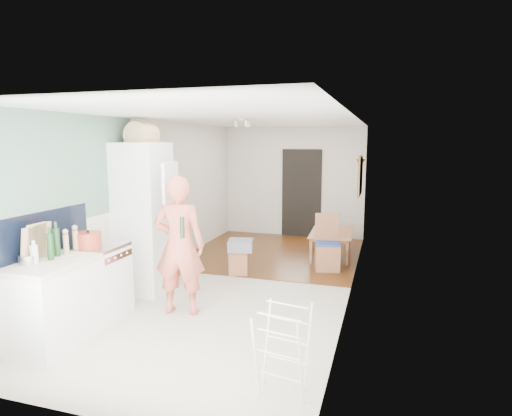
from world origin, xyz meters
The scene contains 32 objects.
room_shell centered at (0.00, 0.00, 1.25)m, with size 3.20×7.00×2.50m, color silver, non-canonical shape.
floor centered at (0.00, 0.00, 0.00)m, with size 3.20×7.00×0.01m, color beige.
wood_floor_overlay centered at (0.00, 1.85, 0.01)m, with size 3.20×3.30×0.01m, color #613111.
sage_wall_panel centered at (-1.59, -2.00, 1.85)m, with size 0.02×3.00×1.30m, color slate.
tile_splashback centered at (-1.59, -2.55, 1.15)m, with size 0.02×1.90×0.50m, color black.
doorway_recess centered at (0.20, 3.48, 1.00)m, with size 0.90×0.04×2.00m, color black.
base_cabinet centered at (-1.30, -2.55, 0.43)m, with size 0.60×0.90×0.86m, color white.
worktop centered at (-1.30, -2.55, 0.89)m, with size 0.62×0.92×0.06m, color #F0DDCB.
range_cooker centered at (-1.30, -1.80, 0.44)m, with size 0.60×0.60×0.88m, color white.
cooker_top centered at (-1.30, -1.80, 0.90)m, with size 0.60×0.60×0.04m, color silver.
fridge_housing centered at (-1.27, -0.78, 1.07)m, with size 0.66×0.66×2.15m, color white.
fridge_door centered at (-0.66, -1.08, 1.55)m, with size 0.56×0.04×0.70m, color white.
fridge_interior centered at (-0.96, -0.78, 1.55)m, with size 0.02×0.52×0.66m, color white.
pinboard centered at (1.58, 1.90, 1.55)m, with size 0.03×0.90×0.70m, color tan.
pinboard_frame centered at (1.57, 1.90, 1.55)m, with size 0.01×0.94×0.74m, color #AA6E45.
wall_sconce centered at (1.54, 2.55, 1.75)m, with size 0.18×0.18×0.16m, color maroon.
person centered at (-0.40, -1.37, 1.04)m, with size 0.76×0.50×2.07m, color #DF6650.
dining_table centered at (1.12, 1.92, 0.21)m, with size 1.17×0.65×0.41m, color #AA6E45.
dining_chair centered at (1.13, 1.01, 0.47)m, with size 0.40×0.40×0.95m, color #AA6E45, non-canonical shape.
stool centered at (-0.23, 0.36, 0.20)m, with size 0.30×0.30×0.40m, color #AA6E45, non-canonical shape.
grey_drape centered at (-0.20, 0.37, 0.49)m, with size 0.39×0.39×0.18m, color gray.
drying_rack centered at (1.25, -2.73, 0.39)m, with size 0.40×0.36×0.77m, color white, non-canonical shape.
bread_bin centered at (-1.28, -0.72, 2.25)m, with size 0.39×0.37×0.20m, color tan, non-canonical shape.
red_casserole centered at (-1.32, -1.91, 1.01)m, with size 0.31×0.31×0.18m, color #BD3F25.
steel_pan centered at (-1.46, -2.68, 0.97)m, with size 0.18×0.18×0.09m, color silver.
held_bottle centered at (-0.26, -1.57, 1.15)m, with size 0.06×0.06×0.26m, color #193C1C.
bottle_a centered at (-1.33, -2.50, 1.06)m, with size 0.07×0.07×0.29m, color #193C1C.
bottle_b centered at (-1.38, -2.35, 1.07)m, with size 0.07×0.07×0.31m, color #193C1C.
bottle_c centered at (-1.39, -2.66, 1.02)m, with size 0.08×0.08×0.19m, color silver.
pepper_mill_front centered at (-1.35, -2.25, 1.03)m, with size 0.06×0.06×0.22m, color tan.
pepper_mill_back centered at (-1.39, -2.05, 1.03)m, with size 0.06×0.06×0.23m, color tan.
chopping_boards centered at (-1.45, -2.57, 1.12)m, with size 0.04×0.30×0.40m, color tan, non-canonical shape.
Camera 1 is at (2.03, -6.07, 2.16)m, focal length 30.00 mm.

